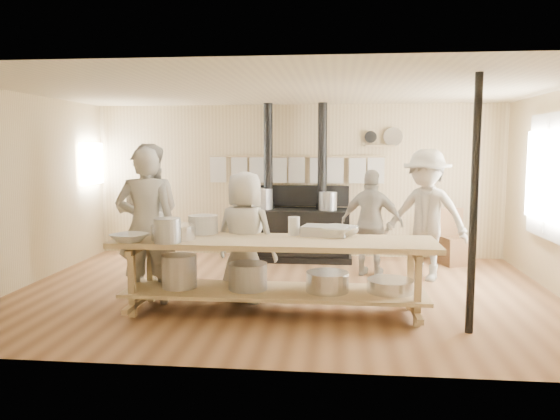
{
  "coord_description": "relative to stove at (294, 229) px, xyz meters",
  "views": [
    {
      "loc": [
        0.69,
        -6.9,
        1.88
      ],
      "look_at": [
        -0.05,
        0.2,
        1.05
      ],
      "focal_mm": 35.0,
      "sensor_mm": 36.0,
      "label": 1
    }
  ],
  "objects": [
    {
      "name": "cook_center",
      "position": [
        -0.4,
        -2.57,
        0.27
      ],
      "size": [
        0.89,
        0.71,
        1.59
      ],
      "primitive_type": "imported",
      "rotation": [
        0.0,
        0.0,
        2.85
      ],
      "color": "#ADA699",
      "rests_on": "ground"
    },
    {
      "name": "window_right",
      "position": [
        3.48,
        -1.52,
        0.98
      ],
      "size": [
        0.09,
        1.5,
        1.65
      ],
      "color": "beige",
      "rests_on": "ground"
    },
    {
      "name": "room_shell",
      "position": [
        0.01,
        -2.12,
        1.1
      ],
      "size": [
        7.0,
        7.0,
        7.0
      ],
      "color": "tan",
      "rests_on": "ground"
    },
    {
      "name": "bowl_white_a",
      "position": [
        -1.54,
        -3.35,
        0.38
      ],
      "size": [
        0.48,
        0.48,
        0.09
      ],
      "primitive_type": "imported",
      "rotation": [
        0.0,
        0.0,
        -0.34
      ],
      "color": "silver",
      "rests_on": "prep_table"
    },
    {
      "name": "cook_far_left",
      "position": [
        -1.56,
        -2.78,
        0.42
      ],
      "size": [
        0.77,
        0.6,
        1.89
      ],
      "primitive_type": "imported",
      "rotation": [
        0.0,
        0.0,
        3.38
      ],
      "color": "#ADA699",
      "rests_on": "ground"
    },
    {
      "name": "cook_by_window",
      "position": [
        1.95,
        -1.22,
        0.41
      ],
      "size": [
        1.38,
        1.16,
        1.85
      ],
      "primitive_type": "imported",
      "rotation": [
        0.0,
        0.0,
        -0.48
      ],
      "color": "#ADA699",
      "rests_on": "ground"
    },
    {
      "name": "roasting_pan",
      "position": [
        0.57,
        -2.69,
        0.39
      ],
      "size": [
        0.57,
        0.44,
        0.11
      ],
      "primitive_type": "cube",
      "rotation": [
        0.0,
        0.0,
        -0.19
      ],
      "color": "#B2B2B7",
      "rests_on": "prep_table"
    },
    {
      "name": "stove",
      "position": [
        0.0,
        0.0,
        0.0
      ],
      "size": [
        1.9,
        0.75,
        2.6
      ],
      "color": "black",
      "rests_on": "ground"
    },
    {
      "name": "towel_rail",
      "position": [
        0.01,
        0.28,
        1.03
      ],
      "size": [
        3.0,
        0.04,
        0.47
      ],
      "color": "tan",
      "rests_on": "ground"
    },
    {
      "name": "cook_left",
      "position": [
        -1.94,
        -1.66,
        0.44
      ],
      "size": [
        1.0,
        0.81,
        1.93
      ],
      "primitive_type": "imported",
      "rotation": [
        0.0,
        0.0,
        3.23
      ],
      "color": "#ADA699",
      "rests_on": "ground"
    },
    {
      "name": "ground",
      "position": [
        0.01,
        -2.12,
        -0.52
      ],
      "size": [
        7.0,
        7.0,
        0.0
      ],
      "primitive_type": "plane",
      "color": "brown",
      "rests_on": "ground"
    },
    {
      "name": "back_wall_shelf",
      "position": [
        1.47,
        0.32,
        1.48
      ],
      "size": [
        0.63,
        0.14,
        0.32
      ],
      "color": "tan",
      "rests_on": "ground"
    },
    {
      "name": "bowl_white_b",
      "position": [
        0.7,
        -2.7,
        0.38
      ],
      "size": [
        0.64,
        0.64,
        0.11
      ],
      "primitive_type": "imported",
      "rotation": [
        0.0,
        0.0,
        2.4
      ],
      "color": "silver",
      "rests_on": "prep_table"
    },
    {
      "name": "bowl_steel_b",
      "position": [
        0.79,
        -2.69,
        0.38
      ],
      "size": [
        0.38,
        0.38,
        0.11
      ],
      "primitive_type": "imported",
      "rotation": [
        0.0,
        0.0,
        3.22
      ],
      "color": "silver",
      "rests_on": "prep_table"
    },
    {
      "name": "deep_bowl_enamel",
      "position": [
        -0.89,
        -2.69,
        0.44
      ],
      "size": [
        0.44,
        0.44,
        0.22
      ],
      "primitive_type": "cylinder",
      "rotation": [
        0.0,
        0.0,
        -0.3
      ],
      "color": "silver",
      "rests_on": "prep_table"
    },
    {
      "name": "mixing_bowl_large",
      "position": [
        -1.12,
        -3.11,
        0.41
      ],
      "size": [
        0.55,
        0.55,
        0.16
      ],
      "primitive_type": "cylinder",
      "rotation": [
        0.0,
        0.0,
        -0.12
      ],
      "color": "silver",
      "rests_on": "prep_table"
    },
    {
      "name": "pitcher",
      "position": [
        0.2,
        -2.69,
        0.44
      ],
      "size": [
        0.15,
        0.15,
        0.22
      ],
      "primitive_type": "cylinder",
      "rotation": [
        0.0,
        0.0,
        0.08
      ],
      "color": "silver",
      "rests_on": "prep_table"
    },
    {
      "name": "prep_table",
      "position": [
        -0.0,
        -3.02,
        -0.0
      ],
      "size": [
        3.6,
        0.9,
        0.85
      ],
      "color": "tan",
      "rests_on": "ground"
    },
    {
      "name": "bowl_steel_a",
      "position": [
        -1.54,
        -2.69,
        0.38
      ],
      "size": [
        0.46,
        0.46,
        0.1
      ],
      "primitive_type": "imported",
      "rotation": [
        0.0,
        0.0,
        0.81
      ],
      "color": "silver",
      "rests_on": "prep_table"
    },
    {
      "name": "support_post",
      "position": [
        2.06,
        -3.47,
        0.78
      ],
      "size": [
        0.08,
        0.08,
        2.6
      ],
      "primitive_type": "cylinder",
      "color": "black",
      "rests_on": "ground"
    },
    {
      "name": "chair",
      "position": [
        2.6,
        -0.15,
        -0.26
      ],
      "size": [
        0.52,
        0.52,
        0.9
      ],
      "rotation": [
        0.0,
        0.0,
        0.29
      ],
      "color": "brown",
      "rests_on": "ground"
    },
    {
      "name": "bucket_galv",
      "position": [
        -1.12,
        -3.35,
        0.46
      ],
      "size": [
        0.36,
        0.36,
        0.27
      ],
      "primitive_type": "cylinder",
      "rotation": [
        0.0,
        0.0,
        -0.28
      ],
      "color": "gray",
      "rests_on": "prep_table"
    },
    {
      "name": "left_opening",
      "position": [
        -3.44,
        -0.12,
        1.08
      ],
      "size": [
        0.0,
        0.9,
        0.9
      ],
      "color": "white",
      "rests_on": "ground"
    },
    {
      "name": "cook_right",
      "position": [
        1.21,
        -1.05,
        0.26
      ],
      "size": [
        0.98,
        0.63,
        1.56
      ],
      "primitive_type": "imported",
      "rotation": [
        0.0,
        0.0,
        2.84
      ],
      "color": "#ADA699",
      "rests_on": "ground"
    }
  ]
}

